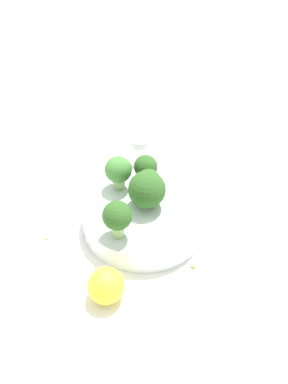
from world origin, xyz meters
TOP-DOWN VIEW (x-y plane):
  - ground_plane at (0.00, 0.00)m, footprint 3.00×3.00m
  - bowl at (0.00, 0.00)m, footprint 0.19×0.19m
  - broccoli_floret_0 at (-0.06, -0.01)m, footprint 0.04×0.04m
  - broccoli_floret_1 at (-0.00, 0.01)m, footprint 0.06×0.06m
  - broccoli_floret_2 at (-0.05, 0.04)m, footprint 0.04×0.04m
  - broccoli_floret_3 at (0.03, -0.06)m, footprint 0.04×0.04m
  - broccoli_floret_4 at (-0.02, 0.02)m, footprint 0.04×0.04m
  - pepper_shaker at (-0.13, 0.09)m, footprint 0.04×0.04m
  - lemon_wedge at (0.08, -0.11)m, footprint 0.05×0.05m
  - almond_crumb_0 at (0.11, 0.01)m, footprint 0.01×0.01m
  - almond_crumb_1 at (-0.06, -0.14)m, footprint 0.01×0.01m

SIDE VIEW (x-z plane):
  - ground_plane at x=0.00m, z-range 0.00..0.00m
  - almond_crumb_1 at x=-0.06m, z-range 0.00..0.01m
  - almond_crumb_0 at x=0.11m, z-range 0.00..0.01m
  - bowl at x=0.00m, z-range 0.00..0.04m
  - lemon_wedge at x=0.08m, z-range 0.00..0.05m
  - pepper_shaker at x=-0.13m, z-range 0.00..0.06m
  - broccoli_floret_4 at x=-0.02m, z-range 0.04..0.09m
  - broccoli_floret_2 at x=-0.05m, z-range 0.04..0.09m
  - broccoli_floret_1 at x=0.00m, z-range 0.04..0.10m
  - broccoli_floret_0 at x=-0.06m, z-range 0.04..0.10m
  - broccoli_floret_3 at x=0.03m, z-range 0.04..0.10m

